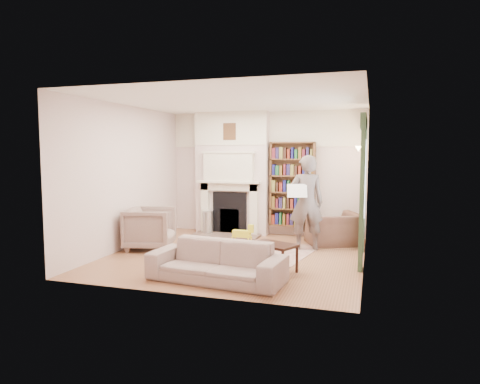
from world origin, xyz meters
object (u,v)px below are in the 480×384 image
(bookcase, at_px, (292,184))
(coffee_table, at_px, (273,257))
(sofa, at_px, (216,262))
(paraffin_heater, at_px, (208,223))
(man_reading, at_px, (306,203))
(rocking_horse, at_px, (242,237))
(armchair_reading, at_px, (332,229))
(armchair_left, at_px, (150,228))

(bookcase, bearing_deg, coffee_table, -85.53)
(coffee_table, bearing_deg, sofa, -108.93)
(sofa, relative_size, paraffin_heater, 3.63)
(man_reading, relative_size, rocking_horse, 3.28)
(coffee_table, xyz_separation_m, rocking_horse, (-0.94, 1.36, 0.02))
(sofa, bearing_deg, bookcase, 88.80)
(armchair_reading, distance_m, man_reading, 0.95)
(sofa, relative_size, man_reading, 1.09)
(bookcase, height_order, armchair_reading, bookcase)
(bookcase, xyz_separation_m, rocking_horse, (-0.71, -1.57, -0.93))
(man_reading, relative_size, coffee_table, 2.62)
(armchair_left, xyz_separation_m, man_reading, (2.92, 0.84, 0.51))
(sofa, distance_m, rocking_horse, 2.12)
(man_reading, bearing_deg, bookcase, -85.68)
(man_reading, bearing_deg, coffee_table, 63.40)
(armchair_left, relative_size, rocking_horse, 1.60)
(armchair_reading, height_order, rocking_horse, armchair_reading)
(armchair_left, bearing_deg, rocking_horse, -87.92)
(armchair_left, bearing_deg, man_reading, -88.42)
(man_reading, xyz_separation_m, paraffin_heater, (-2.38, 0.85, -0.64))
(sofa, bearing_deg, rocking_horse, 102.77)
(armchair_reading, bearing_deg, coffee_table, 48.96)
(man_reading, bearing_deg, armchair_left, -1.50)
(sofa, height_order, coffee_table, sofa)
(man_reading, height_order, rocking_horse, man_reading)
(man_reading, distance_m, paraffin_heater, 2.61)
(armchair_left, height_order, sofa, armchair_left)
(rocking_horse, bearing_deg, coffee_table, -52.45)
(paraffin_heater, distance_m, rocking_horse, 1.67)
(paraffin_heater, relative_size, rocking_horse, 0.98)
(coffee_table, height_order, paraffin_heater, paraffin_heater)
(paraffin_heater, bearing_deg, armchair_reading, -5.13)
(rocking_horse, bearing_deg, bookcase, 68.57)
(armchair_left, bearing_deg, armchair_reading, -81.35)
(bookcase, distance_m, armchair_left, 3.28)
(armchair_left, distance_m, coffee_table, 2.79)
(armchair_reading, height_order, armchair_left, armchair_left)
(rocking_horse, bearing_deg, armchair_left, -160.48)
(armchair_left, height_order, coffee_table, armchair_left)
(bookcase, relative_size, armchair_reading, 1.84)
(sofa, distance_m, man_reading, 2.69)
(armchair_reading, height_order, paraffin_heater, armchair_reading)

